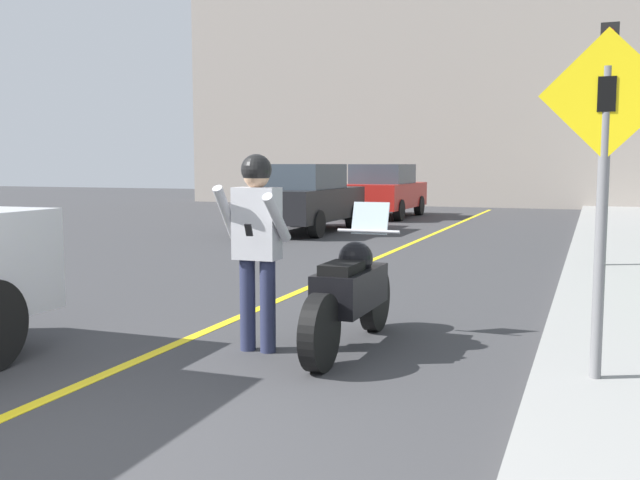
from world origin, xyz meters
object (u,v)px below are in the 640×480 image
Objects in this scene: person_biker at (257,231)px; parked_car_red at (384,190)px; motorcycle at (351,293)px; traffic_light at (607,98)px; crossing_sign at (604,171)px; parked_car_black at (304,198)px.

parked_car_red is at bearing 102.08° from person_biker.
motorcycle is at bearing 28.25° from person_biker.
traffic_light is (2.89, 5.96, 1.57)m from person_biker.
parked_car_black is (-6.77, 10.93, -0.77)m from crossing_sign.
crossing_sign is 0.59× the size of parked_car_black.
crossing_sign is 0.59× the size of parked_car_red.
parked_car_red is at bearing 110.93° from crossing_sign.
parked_car_black is (-6.84, 4.70, -1.79)m from traffic_light.
parked_car_red is (-4.20, 15.76, 0.35)m from motorcycle.
crossing_sign is at bearing -58.24° from parked_car_black.
motorcycle is 0.88× the size of crossing_sign.
traffic_light is 0.86× the size of parked_car_red.
person_biker is 0.49× the size of traffic_light.
motorcycle is 1.24× the size of person_biker.
parked_car_red is (0.48, 5.50, 0.00)m from parked_car_black.
person_biker reaches higher than motorcycle.
person_biker is at bearing -115.90° from traffic_light.
traffic_light is 0.86× the size of parked_car_black.
crossing_sign is at bearing -17.90° from motorcycle.
crossing_sign reaches higher than person_biker.
crossing_sign is 0.68× the size of traffic_light.
parked_car_black reaches higher than motorcycle.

